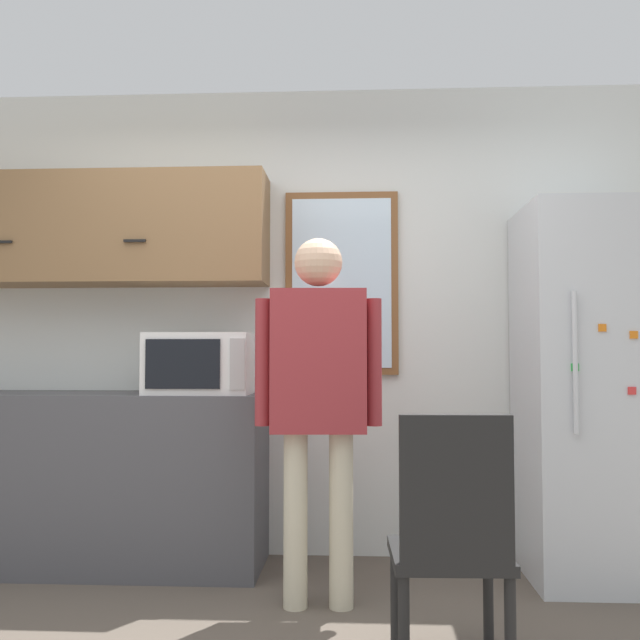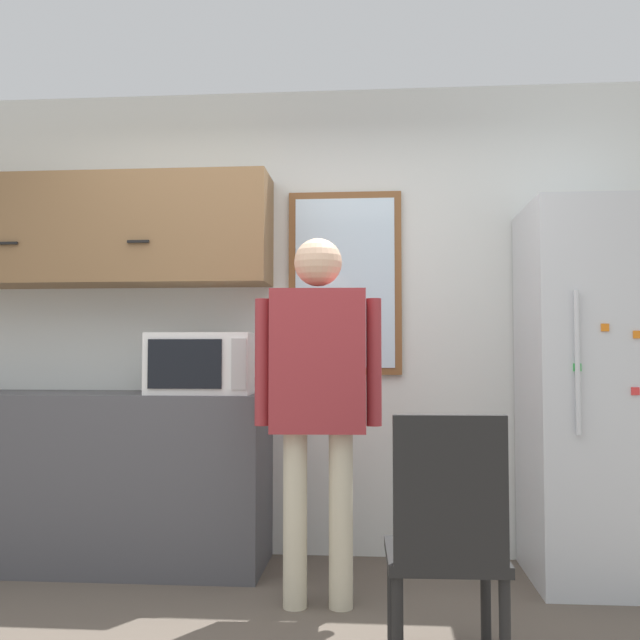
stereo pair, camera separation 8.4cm
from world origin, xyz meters
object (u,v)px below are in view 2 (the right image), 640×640
at_px(microwave, 203,364).
at_px(refrigerator, 596,391).
at_px(chair, 447,536).
at_px(person, 318,380).

bearing_deg(microwave, refrigerator, 0.40).
distance_m(microwave, chair, 1.75).
xyz_separation_m(refrigerator, chair, (-0.87, -1.18, -0.45)).
distance_m(person, refrigerator, 1.47).
distance_m(microwave, refrigerator, 2.05).
relative_size(person, refrigerator, 0.88).
xyz_separation_m(person, refrigerator, (1.39, 0.48, -0.07)).
bearing_deg(microwave, person, -35.69).
bearing_deg(person, microwave, 141.52).
bearing_deg(chair, refrigerator, -128.13).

